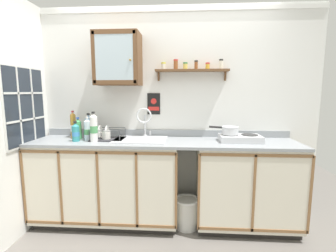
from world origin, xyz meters
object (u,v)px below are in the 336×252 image
Objects in this scene: warning_sign at (154,104)px; wall_cabinet at (118,59)px; sink at (141,142)px; bottle_opaque_white_4 at (94,128)px; bottle_detergent_teal_2 at (76,132)px; trash_bin at (187,212)px; hot_plate_stove at (240,138)px; mug at (106,135)px; bottle_soda_green_1 at (78,129)px; bottle_water_clear_3 at (87,130)px; bottle_water_blue_0 at (89,127)px; saucepan at (230,130)px; bottle_juice_amber_5 at (73,126)px; dish_rack at (107,137)px.

wall_cabinet is at bearing -157.81° from warning_sign.
sink is 1.77× the size of bottle_opaque_white_4.
bottle_detergent_teal_2 is 0.65× the size of trash_bin.
hot_plate_stove is 3.27× the size of mug.
bottle_soda_green_1 is at bearing 173.26° from mug.
hot_plate_stove is 1.67m from bottle_water_clear_3.
mug is (-1.47, -0.01, 0.02)m from hot_plate_stove.
sink is 2.20× the size of bottle_water_clear_3.
bottle_water_blue_0 is 0.20m from bottle_detergent_teal_2.
bottle_water_blue_0 is (-0.61, 0.05, 0.16)m from sink.
trash_bin is at bearing -4.12° from mug.
hot_plate_stove is at bearing -11.27° from saucepan.
bottle_juice_amber_5 is (-0.11, 0.19, 0.04)m from bottle_detergent_teal_2.
bottle_opaque_white_4 is 0.20m from dish_rack.
saucepan is at bearing 11.88° from trash_bin.
saucepan is 1.02m from trash_bin.
bottle_detergent_teal_2 reaches higher than saucepan.
mug is at bearing -179.66° from hot_plate_stove.
bottle_detergent_teal_2 is (-0.69, -0.13, 0.12)m from sink.
bottle_detergent_teal_2 is at bearing -159.47° from dish_rack.
bottle_juice_amber_5 is at bearing 145.54° from bottle_soda_green_1.
bottle_water_clear_3 is at bearing -155.30° from wall_cabinet.
bottle_water_clear_3 is at bearing 143.64° from bottle_opaque_white_4.
bottle_soda_green_1 is 0.76× the size of bottle_opaque_white_4.
hot_plate_stove is at bearing 0.34° from mug.
bottle_water_blue_0 is 1.47m from trash_bin.
bottle_water_blue_0 reaches higher than bottle_soda_green_1.
trash_bin is at bearing -4.82° from bottle_soda_green_1.
warning_sign is at bearing 26.82° from dish_rack.
bottle_juice_amber_5 is (-1.88, 0.09, 0.11)m from hot_plate_stove.
bottle_detergent_teal_2 reaches higher than trash_bin.
bottle_water_blue_0 is at bearing 67.91° from bottle_detergent_teal_2.
wall_cabinet is at bearing 24.70° from bottle_water_clear_3.
bottle_water_blue_0 is 2.17× the size of mug.
bottle_soda_green_1 is 1.86× the size of mug.
bottle_water_clear_3 reaches higher than saucepan.
mug reaches higher than hot_plate_stove.
bottle_soda_green_1 is (-0.10, -0.05, -0.02)m from bottle_water_blue_0.
bottle_detergent_teal_2 is at bearing -169.51° from sink.
bottle_water_clear_3 is 0.73× the size of dish_rack.
hot_plate_stove is 1.47m from mug.
bottle_opaque_white_4 is at bearing -31.82° from bottle_soda_green_1.
bottle_juice_amber_5 is 0.93× the size of trash_bin.
dish_rack is at bearing -178.15° from sink.
mug is at bearing -138.02° from wall_cabinet.
bottle_opaque_white_4 is 0.38m from bottle_juice_amber_5.
bottle_water_clear_3 is at bearing 178.33° from trash_bin.
bottle_water_blue_0 is 1.17× the size of bottle_soda_green_1.
sink is 0.63m from bottle_water_blue_0.
bottle_water_blue_0 reaches higher than dish_rack.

